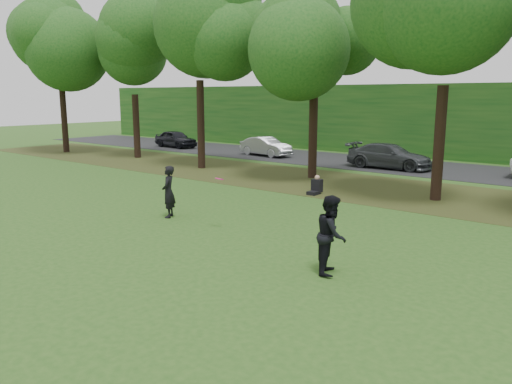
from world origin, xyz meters
TOP-DOWN VIEW (x-y plane):
  - ground at (0.00, 0.00)m, footprint 120.00×120.00m
  - leaf_litter at (0.00, 13.00)m, footprint 60.00×7.00m
  - street at (0.00, 21.00)m, footprint 70.00×7.00m
  - far_hedge at (0.00, 27.00)m, footprint 70.00×3.00m
  - player_left at (-2.29, 3.44)m, footprint 0.74×0.80m
  - player_right at (5.01, 2.12)m, footprint 1.04×1.14m
  - parked_cars at (-0.16, 20.09)m, footprint 40.22×3.71m
  - frisbee at (0.28, 3.30)m, footprint 0.34×0.34m
  - seated_person at (-0.50, 10.27)m, footprint 0.43×0.74m
  - tree_line at (-0.34, 12.94)m, footprint 55.30×7.90m

SIDE VIEW (x-z plane):
  - ground at x=0.00m, z-range 0.00..0.00m
  - leaf_litter at x=0.00m, z-range 0.00..0.01m
  - street at x=0.00m, z-range 0.00..0.02m
  - seated_person at x=-0.50m, z-range -0.10..0.73m
  - parked_cars at x=-0.16m, z-range -0.03..1.49m
  - player_left at x=-2.29m, z-range 0.00..1.83m
  - player_right at x=5.01m, z-range 0.00..1.92m
  - frisbee at x=0.28m, z-range 1.61..1.72m
  - far_hedge at x=0.00m, z-range 0.00..5.00m
  - tree_line at x=-0.34m, z-range 1.69..14.00m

